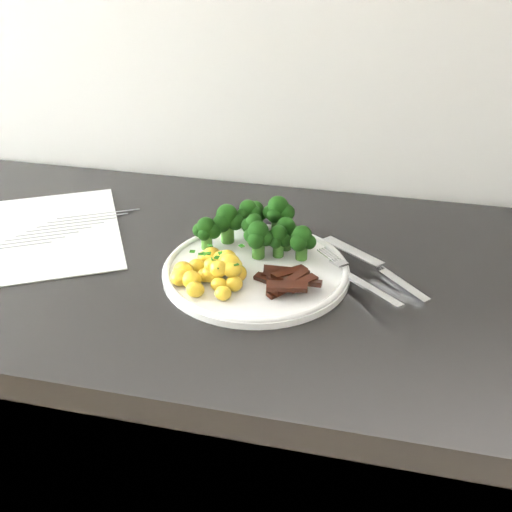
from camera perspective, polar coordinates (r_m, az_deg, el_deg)
The scene contains 8 objects.
counter at distance 1.22m, azimuth -4.71°, elevation -18.68°, with size 2.34×0.59×0.88m.
recipe_paper at distance 1.06m, azimuth -17.80°, elevation 2.02°, with size 0.32×0.35×0.00m.
plate at distance 0.90m, azimuth 0.00°, elevation -1.24°, with size 0.27×0.27×0.02m.
broccoli at distance 0.93m, azimuth 0.20°, elevation 2.78°, with size 0.18×0.13×0.07m.
potatoes at distance 0.87m, azimuth -3.94°, elevation -1.27°, with size 0.10×0.11×0.04m.
beef_strips at distance 0.86m, azimuth 2.86°, elevation -2.15°, with size 0.10×0.08×0.02m.
fork at distance 0.87m, azimuth 9.33°, elevation -2.13°, with size 0.13×0.14×0.02m.
knife at distance 0.90m, azimuth 11.65°, elevation -1.69°, with size 0.16×0.15×0.02m.
Camera 1 is at (0.32, 0.92, 1.35)m, focal length 44.43 mm.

